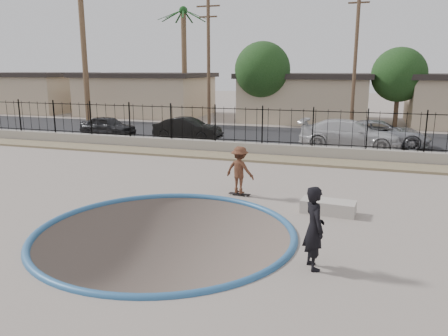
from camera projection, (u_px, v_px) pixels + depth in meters
ground at (268, 169)px, 23.96m from camera, size 120.00×120.00×2.20m
bowl_pit at (165, 233)px, 11.66m from camera, size 6.84×6.84×1.80m
coping_ring at (165, 233)px, 11.66m from camera, size 7.04×7.04×0.20m
rock_strip at (257, 158)px, 21.11m from camera, size 42.00×1.60×0.11m
retaining_wall at (262, 149)px, 22.07m from camera, size 42.00×0.45×0.60m
fence at (262, 126)px, 21.81m from camera, size 40.00×0.04×1.80m
street at (285, 136)px, 28.35m from camera, size 90.00×8.00×0.04m
house_west_far at (34, 91)px, 45.16m from camera, size 10.60×8.60×3.90m
house_west at (147, 94)px, 41.24m from camera, size 11.60×8.60×3.90m
house_center at (306, 97)px, 36.72m from camera, size 10.60×8.60×3.90m
palm_left at (82, 21)px, 34.49m from camera, size 2.30×2.30×11.30m
palm_mid at (184, 39)px, 36.37m from camera, size 2.30×2.30×9.30m
utility_pole_left at (209, 63)px, 30.97m from camera, size 1.70×0.24×9.00m
utility_pole_mid at (355, 58)px, 27.90m from camera, size 1.70×0.24×9.50m
street_tree_left at (262, 70)px, 33.89m from camera, size 4.32×4.32×6.36m
street_tree_mid at (399, 75)px, 31.88m from camera, size 3.96×3.96×5.83m
skater at (240, 173)px, 14.91m from camera, size 1.17×0.85×1.62m
skateboard at (240, 194)px, 15.08m from camera, size 0.77×0.24×0.07m
videographer at (314, 228)px, 9.41m from camera, size 0.71×0.81×1.86m
concrete_ledge at (328, 207)px, 13.20m from camera, size 1.65×0.83×0.40m
car_a at (108, 126)px, 28.16m from camera, size 3.85×1.85×1.27m
car_b at (188, 129)px, 26.47m from camera, size 4.16×1.56×1.36m
car_c at (350, 134)px, 23.59m from camera, size 5.48×2.47×1.56m
car_d at (380, 134)px, 24.11m from camera, size 5.43×2.78×1.47m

